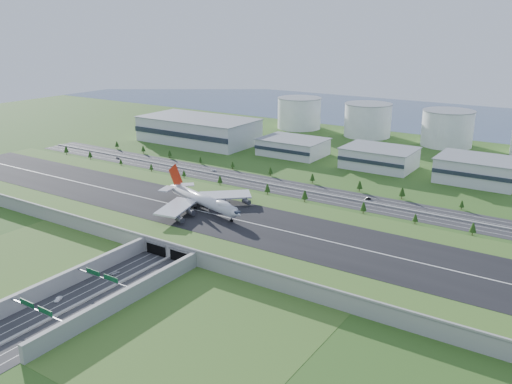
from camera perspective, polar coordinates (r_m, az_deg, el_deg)
The scene contains 23 objects.
ground at distance 330.16m, azimuth -3.35°, elevation -3.95°, with size 1200.00×1200.00×0.00m, color #24541A.
airfield_deck at distance 328.60m, azimuth -3.37°, elevation -3.28°, with size 520.00×100.00×9.20m.
underpass_road at distance 263.10m, azimuth -16.54°, elevation -9.76°, with size 38.80×120.40×8.00m.
sign_gantry_near at distance 264.01m, azimuth -15.88°, elevation -8.75°, with size 38.70×0.70×9.80m.
sign_gantry_far at distance 245.73m, azimuth -22.11°, elevation -11.50°, with size 38.70×0.70×9.80m.
north_expressway at distance 405.82m, azimuth 4.65°, elevation 0.19°, with size 560.00×36.00×0.12m, color #28282B.
tree_row at distance 401.15m, azimuth 5.75°, elevation 0.64°, with size 503.23×48.70×8.41m.
hangar_west at distance 568.17m, azimuth -6.08°, elevation 6.49°, with size 120.00×60.00×25.00m, color silver.
hangar_mid_a at distance 512.27m, azimuth 3.92°, elevation 4.75°, with size 58.00×42.00×15.00m, color silver.
hangar_mid_b at distance 477.37m, azimuth 12.85°, elevation 3.52°, with size 58.00×42.00×17.00m, color silver.
hangar_mid_c at distance 456.69m, azimuth 22.25°, elevation 2.13°, with size 58.00×42.00×19.00m, color silver.
fuel_tank_a at distance 641.97m, azimuth 4.57°, elevation 8.27°, with size 50.00×50.00×35.00m, color silver.
fuel_tank_b at distance 606.31m, azimuth 11.67°, elevation 7.41°, with size 50.00×50.00×35.00m, color silver.
fuel_tank_c at distance 581.00m, azimuth 19.49°, elevation 6.33°, with size 50.00×50.00×35.00m, color silver.
bay_water at distance 758.45m, azimuth 18.95°, elevation 7.48°, with size 1200.00×260.00×0.06m, color #374B6A.
boeing_747 at distance 338.47m, azimuth -5.60°, elevation -0.81°, with size 74.35×69.29×23.61m.
car_0 at distance 282.08m, azimuth -14.59°, elevation -8.25°, with size 1.73×4.30×1.46m, color silver.
car_1 at distance 265.13m, azimuth -20.08°, elevation -10.53°, with size 1.65×4.74×1.56m, color white.
car_2 at distance 275.78m, azimuth -10.68°, elevation -8.56°, with size 2.78×6.03×1.68m, color #0F0D44.
car_3 at distance 240.91m, azimuth -20.55°, elevation -13.59°, with size 2.03×4.99×1.45m, color #A21F0F.
car_4 at distance 512.76m, azimuth -14.35°, elevation 3.49°, with size 1.72×4.28×1.46m, color #4F5054.
car_5 at distance 391.31m, azimuth 11.69°, elevation -0.67°, with size 1.51×4.34×1.43m, color black.
car_7 at distance 457.36m, azimuth -4.52°, elevation 2.31°, with size 2.11×5.18×1.50m, color white.
Camera 1 is at (184.31, -245.67, 121.15)m, focal length 38.00 mm.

